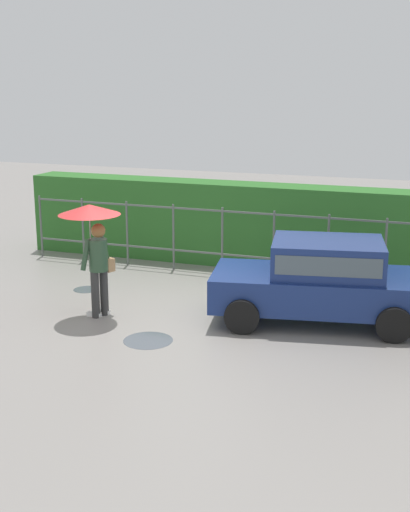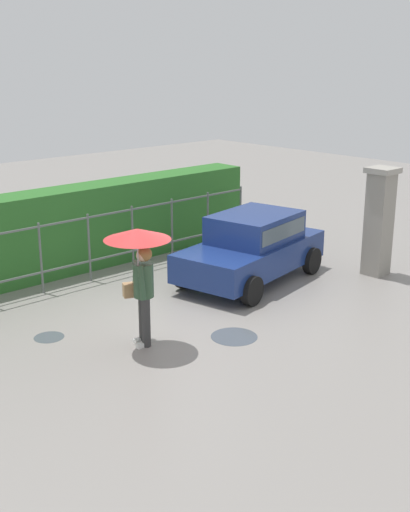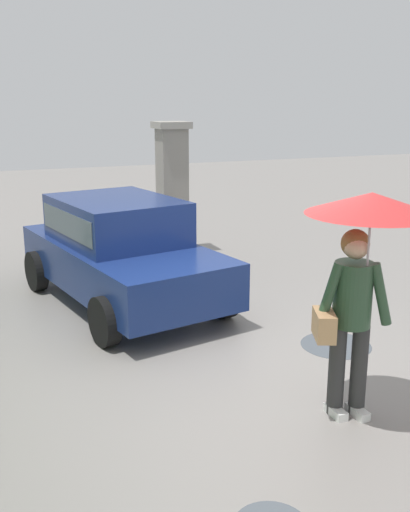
{
  "view_description": "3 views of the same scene",
  "coord_description": "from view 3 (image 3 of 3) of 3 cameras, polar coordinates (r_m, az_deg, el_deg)",
  "views": [
    {
      "loc": [
        4.57,
        -10.94,
        4.12
      ],
      "look_at": [
        0.55,
        -0.0,
        1.17
      ],
      "focal_mm": 47.87,
      "sensor_mm": 36.0,
      "label": 1
    },
    {
      "loc": [
        -7.56,
        -8.87,
        4.69
      ],
      "look_at": [
        0.55,
        -0.03,
        1.08
      ],
      "focal_mm": 46.36,
      "sensor_mm": 36.0,
      "label": 2
    },
    {
      "loc": [
        -5.32,
        2.53,
        2.79
      ],
      "look_at": [
        0.54,
        0.11,
        1.11
      ],
      "focal_mm": 41.39,
      "sensor_mm": 36.0,
      "label": 3
    }
  ],
  "objects": [
    {
      "name": "gate_pillar",
      "position": [
        10.9,
        -3.19,
        6.65
      ],
      "size": [
        0.6,
        0.6,
        2.42
      ],
      "color": "gray",
      "rests_on": "ground"
    },
    {
      "name": "puddle_near",
      "position": [
        7.18,
        12.54,
        -8.39
      ],
      "size": [
        0.83,
        0.83,
        0.0
      ],
      "primitive_type": "cylinder",
      "color": "#4C545B",
      "rests_on": "ground"
    },
    {
      "name": "ground_plane",
      "position": [
        6.52,
        2.77,
        -10.52
      ],
      "size": [
        40.0,
        40.0,
        0.0
      ],
      "primitive_type": "plane",
      "color": "gray"
    },
    {
      "name": "car",
      "position": [
        8.32,
        -8.2,
        0.87
      ],
      "size": [
        3.95,
        2.41,
        1.48
      ],
      "rotation": [
        0.0,
        0.0,
        3.33
      ],
      "color": "navy",
      "rests_on": "ground"
    },
    {
      "name": "pedestrian",
      "position": [
        5.16,
        14.95,
        0.57
      ],
      "size": [
        1.1,
        1.1,
        2.06
      ],
      "rotation": [
        0.0,
        0.0,
        2.74
      ],
      "color": "#333333",
      "rests_on": "ground"
    }
  ]
}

